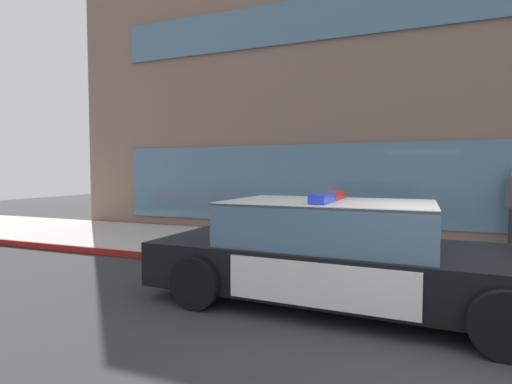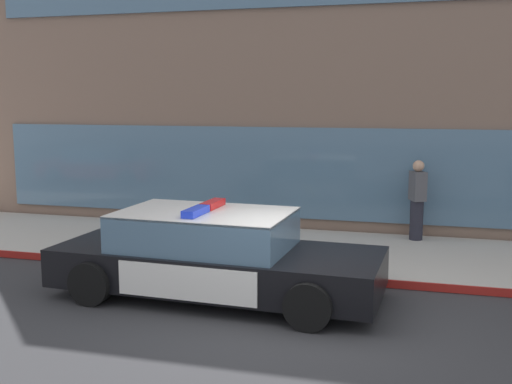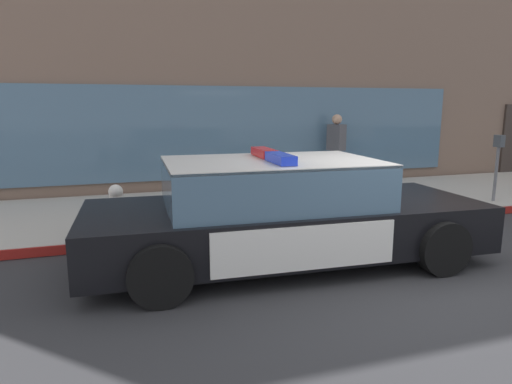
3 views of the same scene
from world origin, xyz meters
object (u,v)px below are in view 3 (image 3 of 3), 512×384
fire_hydrant (117,208)px  pedestrian_on_sidewalk (336,150)px  parking_meter (498,155)px  police_cruiser (282,212)px

fire_hydrant → pedestrian_on_sidewalk: (5.14, 2.63, 0.51)m
fire_hydrant → parking_meter: 7.36m
police_cruiser → pedestrian_on_sidewalk: pedestrian_on_sidewalk is taller
pedestrian_on_sidewalk → police_cruiser: bearing=-147.5°
pedestrian_on_sidewalk → parking_meter: bearing=-72.9°
police_cruiser → pedestrian_on_sidewalk: (3.07, 4.35, 0.33)m
fire_hydrant → parking_meter: parking_meter is taller
fire_hydrant → parking_meter: bearing=-0.4°
police_cruiser → fire_hydrant: (-2.07, 1.72, -0.18)m
pedestrian_on_sidewalk → parking_meter: 3.47m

